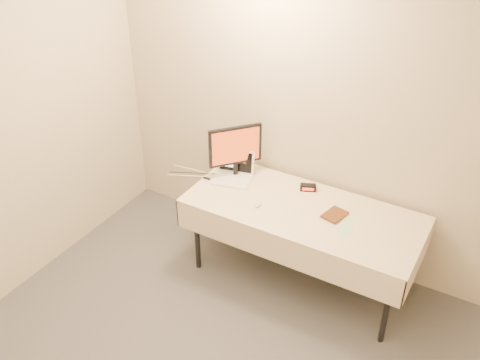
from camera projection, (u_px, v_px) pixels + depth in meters
The scene contains 9 objects.
back_wall at pixel (332, 116), 4.18m from camera, with size 4.00×0.10×2.70m, color beige.
table at pixel (303, 215), 4.21m from camera, with size 1.86×0.81×0.74m.
laptop at pixel (233, 172), 4.53m from camera, with size 0.38×0.33×0.23m.
monitor at pixel (235, 148), 4.44m from camera, with size 0.32×0.37×0.47m.
book at pixel (328, 202), 4.09m from camera, with size 0.14×0.02×0.19m, color brown.
alarm_clock at pixel (308, 187), 4.38m from camera, with size 0.14×0.10×0.05m.
clicker at pixel (258, 205), 4.21m from camera, with size 0.04×0.08×0.02m, color #BABABC.
paper_form at pixel (347, 227), 3.98m from camera, with size 0.10×0.25×0.00m, color #AED5AA.
usb_dongle at pixel (207, 178), 4.54m from camera, with size 0.06×0.02×0.01m, color black.
Camera 1 is at (1.28, -1.15, 3.17)m, focal length 40.00 mm.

